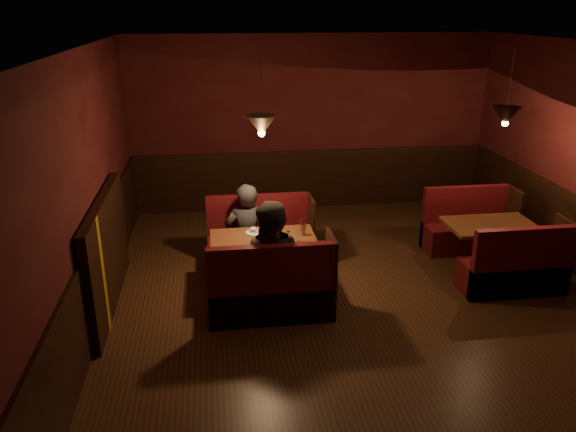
{
  "coord_description": "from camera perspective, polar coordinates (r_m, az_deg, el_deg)",
  "views": [
    {
      "loc": [
        -1.67,
        -5.67,
        3.3
      ],
      "look_at": [
        -0.81,
        0.53,
        0.95
      ],
      "focal_mm": 35.0,
      "sensor_mm": 36.0,
      "label": 1
    }
  ],
  "objects": [
    {
      "name": "diner_b",
      "position": [
        6.17,
        -1.36,
        -2.98
      ],
      "size": [
        0.98,
        0.88,
        1.67
      ],
      "primitive_type": "imported",
      "rotation": [
        0.0,
        0.0,
        -0.36
      ],
      "color": "#2B2523",
      "rests_on": "ground"
    },
    {
      "name": "main_bench_near",
      "position": [
        6.27,
        -1.58,
        -7.97
      ],
      "size": [
        1.39,
        0.5,
        0.95
      ],
      "color": "#400809",
      "rests_on": "ground"
    },
    {
      "name": "room",
      "position": [
        6.3,
        5.46,
        -0.43
      ],
      "size": [
        6.02,
        7.02,
        2.92
      ],
      "color": "#392714",
      "rests_on": "ground"
    },
    {
      "name": "second_table",
      "position": [
        7.82,
        19.81,
        -1.88
      ],
      "size": [
        1.14,
        0.73,
        0.64
      ],
      "color": "brown",
      "rests_on": "ground"
    },
    {
      "name": "second_bench_far",
      "position": [
        8.46,
        17.76,
        -1.32
      ],
      "size": [
        1.26,
        0.47,
        0.9
      ],
      "color": "#400809",
      "rests_on": "ground"
    },
    {
      "name": "second_bench_near",
      "position": [
        7.36,
        22.17,
        -5.22
      ],
      "size": [
        1.26,
        0.47,
        0.9
      ],
      "color": "#400809",
      "rests_on": "ground"
    },
    {
      "name": "main_table",
      "position": [
        6.82,
        -2.4,
        -3.48
      ],
      "size": [
        1.27,
        0.77,
        0.89
      ],
      "color": "brown",
      "rests_on": "ground"
    },
    {
      "name": "diner_a",
      "position": [
        7.24,
        -4.29,
        0.08
      ],
      "size": [
        0.59,
        0.42,
        1.54
      ],
      "primitive_type": "imported",
      "rotation": [
        0.0,
        0.0,
        3.23
      ],
      "color": "#29292C",
      "rests_on": "ground"
    },
    {
      "name": "main_bench_far",
      "position": [
        7.56,
        -2.79,
        -2.8
      ],
      "size": [
        1.39,
        0.5,
        0.95
      ],
      "color": "#400809",
      "rests_on": "ground"
    }
  ]
}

